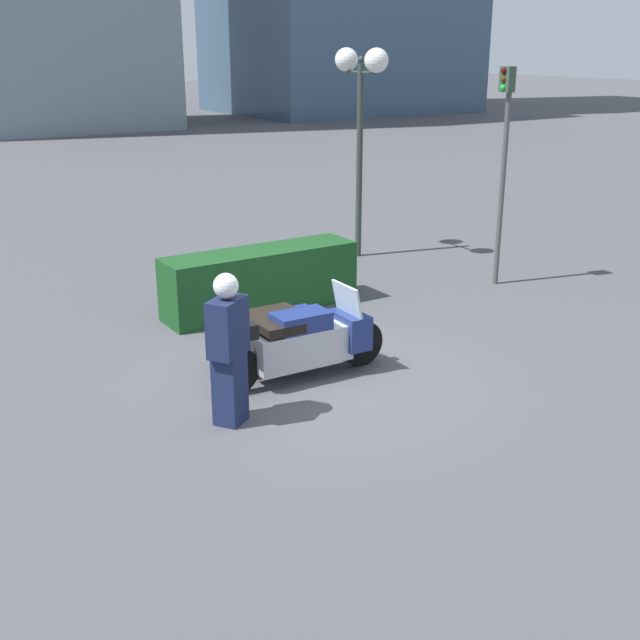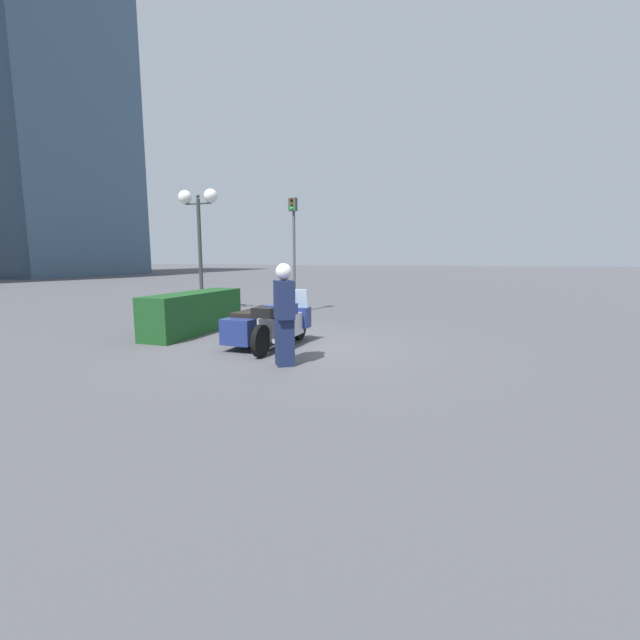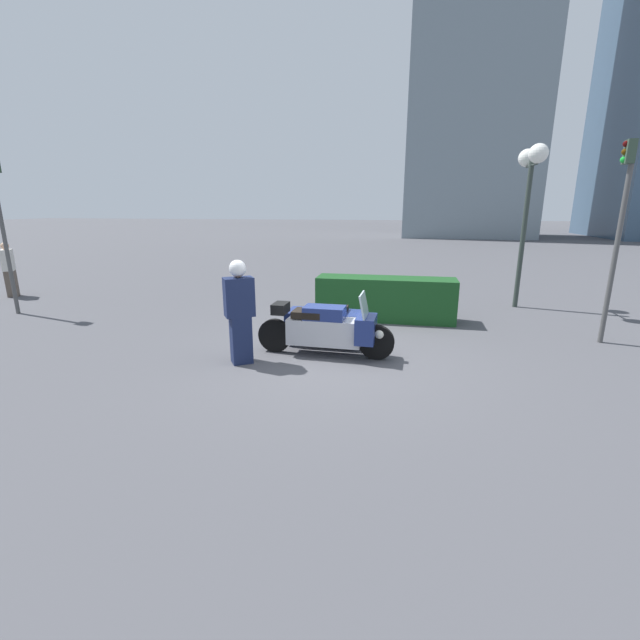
{
  "view_description": "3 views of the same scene",
  "coord_description": "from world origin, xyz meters",
  "px_view_note": "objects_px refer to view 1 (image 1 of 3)",
  "views": [
    {
      "loc": [
        -5.02,
        -7.91,
        3.99
      ],
      "look_at": [
        -0.2,
        -0.4,
        0.91
      ],
      "focal_mm": 45.0,
      "sensor_mm": 36.0,
      "label": 1
    },
    {
      "loc": [
        -8.02,
        -3.39,
        1.83
      ],
      "look_at": [
        0.2,
        -0.63,
        0.54
      ],
      "focal_mm": 24.0,
      "sensor_mm": 36.0,
      "label": 2
    },
    {
      "loc": [
        1.13,
        -6.95,
        2.53
      ],
      "look_at": [
        -0.32,
        0.3,
        0.57
      ],
      "focal_mm": 24.0,
      "sensor_mm": 36.0,
      "label": 3
    }
  ],
  "objects_px": {
    "police_motorcycle": "(291,336)",
    "officer_rider": "(228,346)",
    "traffic_light_near": "(504,146)",
    "twin_lamp_post": "(361,85)",
    "hedge_bush_curbside": "(261,280)"
  },
  "relations": [
    {
      "from": "hedge_bush_curbside",
      "to": "traffic_light_near",
      "type": "height_order",
      "value": "traffic_light_near"
    },
    {
      "from": "officer_rider",
      "to": "twin_lamp_post",
      "type": "xyz_separation_m",
      "value": [
        5.48,
        5.3,
        2.36
      ]
    },
    {
      "from": "officer_rider",
      "to": "twin_lamp_post",
      "type": "bearing_deg",
      "value": 100.24
    },
    {
      "from": "officer_rider",
      "to": "hedge_bush_curbside",
      "type": "bearing_deg",
      "value": 112.61
    },
    {
      "from": "officer_rider",
      "to": "traffic_light_near",
      "type": "xyz_separation_m",
      "value": [
        6.35,
        2.39,
        1.47
      ]
    },
    {
      "from": "police_motorcycle",
      "to": "twin_lamp_post",
      "type": "relative_size",
      "value": 0.62
    },
    {
      "from": "hedge_bush_curbside",
      "to": "twin_lamp_post",
      "type": "height_order",
      "value": "twin_lamp_post"
    },
    {
      "from": "police_motorcycle",
      "to": "hedge_bush_curbside",
      "type": "bearing_deg",
      "value": 71.53
    },
    {
      "from": "twin_lamp_post",
      "to": "hedge_bush_curbside",
      "type": "bearing_deg",
      "value": -148.82
    },
    {
      "from": "police_motorcycle",
      "to": "hedge_bush_curbside",
      "type": "distance_m",
      "value": 2.52
    },
    {
      "from": "traffic_light_near",
      "to": "police_motorcycle",
      "type": "bearing_deg",
      "value": 23.77
    },
    {
      "from": "officer_rider",
      "to": "twin_lamp_post",
      "type": "distance_m",
      "value": 7.98
    },
    {
      "from": "police_motorcycle",
      "to": "officer_rider",
      "type": "distance_m",
      "value": 1.7
    },
    {
      "from": "hedge_bush_curbside",
      "to": "twin_lamp_post",
      "type": "relative_size",
      "value": 0.79
    },
    {
      "from": "police_motorcycle",
      "to": "officer_rider",
      "type": "bearing_deg",
      "value": -143.17
    }
  ]
}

